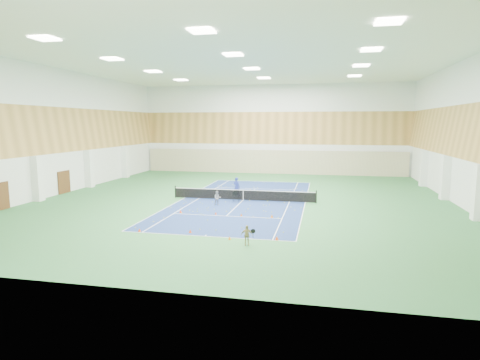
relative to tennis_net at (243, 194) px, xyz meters
name	(u,v)px	position (x,y,z in m)	size (l,w,h in m)	color
ground	(243,200)	(0.00, 0.00, -0.55)	(40.00, 40.00, 0.00)	#2D6A38
room_shell	(243,133)	(0.00, 0.00, 5.45)	(36.00, 40.00, 12.00)	white
wood_cladding	(243,109)	(0.00, 0.00, 7.45)	(36.00, 40.00, 8.00)	#C18D47
ceiling_light_grid	(243,63)	(0.00, 0.00, 11.37)	(21.40, 25.40, 0.06)	white
court_surface	(243,200)	(0.00, 0.00, -0.55)	(10.97, 23.77, 0.01)	navy
tennis_balls_scatter	(243,200)	(0.00, 0.00, -0.50)	(10.57, 22.77, 0.07)	#C4D023
tennis_net	(243,194)	(0.00, 0.00, 0.00)	(12.80, 0.10, 1.10)	black
back_curtain	(272,162)	(0.00, 19.75, 1.05)	(35.40, 0.16, 3.20)	#C6B793
door_left_a	(0,196)	(-17.92, -8.00, 0.55)	(0.08, 1.80, 2.20)	#593319
door_left_b	(64,182)	(-17.92, 0.00, 0.55)	(0.08, 1.80, 2.20)	#593319
coach	(237,187)	(-1.03, 1.94, 0.34)	(0.65, 0.43, 1.79)	navy
child_court	(217,198)	(-1.71, -2.57, 0.05)	(0.58, 0.45, 1.20)	gray
child_apron	(247,235)	(2.80, -13.08, 0.02)	(0.67, 0.28, 1.15)	tan
ball_cart	(236,196)	(-0.44, -0.96, -0.06)	(0.56, 0.56, 0.97)	black
cone_svc_a	(181,211)	(-3.68, -6.06, -0.43)	(0.22, 0.22, 0.24)	#F73F0D
cone_svc_b	(216,213)	(-0.91, -6.01, -0.45)	(0.17, 0.17, 0.19)	#F1490C
cone_svc_c	(241,215)	(1.08, -6.16, -0.45)	(0.18, 0.18, 0.20)	#ED5E0C
cone_svc_d	(272,216)	(3.36, -6.21, -0.43)	(0.22, 0.22, 0.24)	orange
cone_base_a	(139,230)	(-4.36, -11.71, -0.44)	(0.20, 0.20, 0.22)	#FF420D
cone_base_b	(190,231)	(-1.13, -11.31, -0.43)	(0.21, 0.21, 0.23)	#F6430C
cone_base_c	(230,238)	(1.62, -12.24, -0.45)	(0.18, 0.18, 0.20)	orange
cone_base_d	(277,238)	(4.36, -11.78, -0.42)	(0.23, 0.23, 0.25)	#FF4E0D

